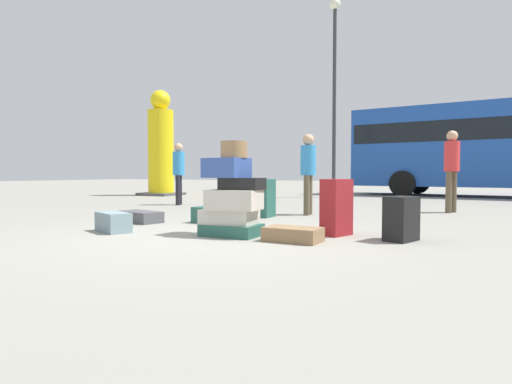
{
  "coord_description": "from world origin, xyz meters",
  "views": [
    {
      "loc": [
        3.09,
        -4.6,
        0.81
      ],
      "look_at": [
        0.31,
        0.88,
        0.54
      ],
      "focal_mm": 30.09,
      "sensor_mm": 36.0,
      "label": 1
    }
  ],
  "objects_px": {
    "person_bearded_onlooker": "(308,167)",
    "suitcase_tower": "(232,197)",
    "suitcase_maroon_right_side": "(336,207)",
    "suitcase_charcoal_white_trunk": "(140,217)",
    "suitcase_teal_behind_tower": "(212,215)",
    "suitcase_brown_foreground_far": "(293,234)",
    "person_tourist_with_camera": "(452,164)",
    "lamp_post": "(335,70)",
    "suitcase_black_left_side": "(401,219)",
    "yellow_dummy_statue": "(161,149)",
    "suitcase_slate_upright_blue": "(113,222)",
    "person_passerby_in_red": "(179,168)",
    "suitcase_teal_foreground_near": "(264,198)"
  },
  "relations": [
    {
      "from": "person_bearded_onlooker",
      "to": "suitcase_tower",
      "type": "bearing_deg",
      "value": -4.88
    },
    {
      "from": "suitcase_maroon_right_side",
      "to": "suitcase_charcoal_white_trunk",
      "type": "relative_size",
      "value": 0.94
    },
    {
      "from": "suitcase_teal_behind_tower",
      "to": "suitcase_brown_foreground_far",
      "type": "distance_m",
      "value": 2.2
    },
    {
      "from": "person_tourist_with_camera",
      "to": "lamp_post",
      "type": "bearing_deg",
      "value": -116.27
    },
    {
      "from": "suitcase_black_left_side",
      "to": "suitcase_tower",
      "type": "bearing_deg",
      "value": -145.36
    },
    {
      "from": "suitcase_tower",
      "to": "yellow_dummy_statue",
      "type": "xyz_separation_m",
      "value": [
        -7.48,
        7.68,
        1.2
      ]
    },
    {
      "from": "person_bearded_onlooker",
      "to": "person_tourist_with_camera",
      "type": "xyz_separation_m",
      "value": [
        2.46,
        1.77,
        0.07
      ]
    },
    {
      "from": "suitcase_slate_upright_blue",
      "to": "person_tourist_with_camera",
      "type": "relative_size",
      "value": 0.36
    },
    {
      "from": "suitcase_brown_foreground_far",
      "to": "suitcase_teal_behind_tower",
      "type": "bearing_deg",
      "value": 150.52
    },
    {
      "from": "suitcase_brown_foreground_far",
      "to": "person_passerby_in_red",
      "type": "xyz_separation_m",
      "value": [
        -4.84,
        4.19,
        0.85
      ]
    },
    {
      "from": "person_passerby_in_red",
      "to": "lamp_post",
      "type": "relative_size",
      "value": 0.24
    },
    {
      "from": "suitcase_maroon_right_side",
      "to": "person_tourist_with_camera",
      "type": "relative_size",
      "value": 0.44
    },
    {
      "from": "lamp_post",
      "to": "suitcase_tower",
      "type": "bearing_deg",
      "value": -81.35
    },
    {
      "from": "suitcase_maroon_right_side",
      "to": "person_passerby_in_red",
      "type": "height_order",
      "value": "person_passerby_in_red"
    },
    {
      "from": "person_tourist_with_camera",
      "to": "person_passerby_in_red",
      "type": "distance_m",
      "value": 6.38
    },
    {
      "from": "suitcase_tower",
      "to": "suitcase_teal_behind_tower",
      "type": "distance_m",
      "value": 1.49
    },
    {
      "from": "person_passerby_in_red",
      "to": "yellow_dummy_statue",
      "type": "relative_size",
      "value": 0.41
    },
    {
      "from": "person_bearded_onlooker",
      "to": "lamp_post",
      "type": "relative_size",
      "value": 0.24
    },
    {
      "from": "suitcase_teal_foreground_near",
      "to": "suitcase_brown_foreground_far",
      "type": "bearing_deg",
      "value": -58.41
    },
    {
      "from": "suitcase_teal_foreground_near",
      "to": "suitcase_brown_foreground_far",
      "type": "height_order",
      "value": "suitcase_teal_foreground_near"
    },
    {
      "from": "suitcase_teal_behind_tower",
      "to": "suitcase_slate_upright_blue",
      "type": "height_order",
      "value": "suitcase_slate_upright_blue"
    },
    {
      "from": "suitcase_tower",
      "to": "suitcase_black_left_side",
      "type": "relative_size",
      "value": 2.29
    },
    {
      "from": "person_bearded_onlooker",
      "to": "yellow_dummy_statue",
      "type": "relative_size",
      "value": 0.41
    },
    {
      "from": "person_bearded_onlooker",
      "to": "person_tourist_with_camera",
      "type": "bearing_deg",
      "value": 119.28
    },
    {
      "from": "person_tourist_with_camera",
      "to": "suitcase_tower",
      "type": "bearing_deg",
      "value": -3.49
    },
    {
      "from": "suitcase_slate_upright_blue",
      "to": "person_tourist_with_camera",
      "type": "height_order",
      "value": "person_tourist_with_camera"
    },
    {
      "from": "suitcase_teal_behind_tower",
      "to": "yellow_dummy_statue",
      "type": "bearing_deg",
      "value": 136.52
    },
    {
      "from": "suitcase_maroon_right_side",
      "to": "lamp_post",
      "type": "relative_size",
      "value": 0.11
    },
    {
      "from": "suitcase_black_left_side",
      "to": "suitcase_slate_upright_blue",
      "type": "relative_size",
      "value": 0.89
    },
    {
      "from": "suitcase_black_left_side",
      "to": "person_bearded_onlooker",
      "type": "relative_size",
      "value": 0.34
    },
    {
      "from": "suitcase_charcoal_white_trunk",
      "to": "person_tourist_with_camera",
      "type": "xyz_separation_m",
      "value": [
        4.51,
        4.23,
        0.92
      ]
    },
    {
      "from": "suitcase_teal_foreground_near",
      "to": "lamp_post",
      "type": "height_order",
      "value": "lamp_post"
    },
    {
      "from": "suitcase_slate_upright_blue",
      "to": "suitcase_maroon_right_side",
      "type": "bearing_deg",
      "value": 43.88
    },
    {
      "from": "suitcase_charcoal_white_trunk",
      "to": "yellow_dummy_statue",
      "type": "xyz_separation_m",
      "value": [
        -5.35,
        7.05,
        1.61
      ]
    },
    {
      "from": "person_tourist_with_camera",
      "to": "person_passerby_in_red",
      "type": "bearing_deg",
      "value": -60.52
    },
    {
      "from": "suitcase_charcoal_white_trunk",
      "to": "person_bearded_onlooker",
      "type": "height_order",
      "value": "person_bearded_onlooker"
    },
    {
      "from": "suitcase_black_left_side",
      "to": "person_passerby_in_red",
      "type": "xyz_separation_m",
      "value": [
        -5.98,
        3.56,
        0.67
      ]
    },
    {
      "from": "suitcase_teal_behind_tower",
      "to": "person_tourist_with_camera",
      "type": "height_order",
      "value": "person_tourist_with_camera"
    },
    {
      "from": "suitcase_maroon_right_side",
      "to": "yellow_dummy_statue",
      "type": "height_order",
      "value": "yellow_dummy_statue"
    },
    {
      "from": "suitcase_teal_behind_tower",
      "to": "yellow_dummy_statue",
      "type": "distance_m",
      "value": 9.41
    },
    {
      "from": "suitcase_charcoal_white_trunk",
      "to": "suitcase_black_left_side",
      "type": "bearing_deg",
      "value": 12.91
    },
    {
      "from": "person_passerby_in_red",
      "to": "person_tourist_with_camera",
      "type": "bearing_deg",
      "value": 71.54
    },
    {
      "from": "suitcase_teal_behind_tower",
      "to": "person_passerby_in_red",
      "type": "xyz_separation_m",
      "value": [
        -2.96,
        3.05,
        0.81
      ]
    },
    {
      "from": "suitcase_teal_behind_tower",
      "to": "suitcase_brown_foreground_far",
      "type": "relative_size",
      "value": 0.94
    },
    {
      "from": "suitcase_teal_behind_tower",
      "to": "suitcase_teal_foreground_near",
      "type": "bearing_deg",
      "value": 77.42
    },
    {
      "from": "suitcase_maroon_right_side",
      "to": "lamp_post",
      "type": "distance_m",
      "value": 9.73
    },
    {
      "from": "suitcase_black_left_side",
      "to": "person_passerby_in_red",
      "type": "distance_m",
      "value": 6.99
    },
    {
      "from": "suitcase_tower",
      "to": "suitcase_teal_foreground_near",
      "type": "bearing_deg",
      "value": 105.83
    },
    {
      "from": "suitcase_black_left_side",
      "to": "suitcase_teal_foreground_near",
      "type": "relative_size",
      "value": 0.76
    },
    {
      "from": "suitcase_slate_upright_blue",
      "to": "lamp_post",
      "type": "height_order",
      "value": "lamp_post"
    }
  ]
}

